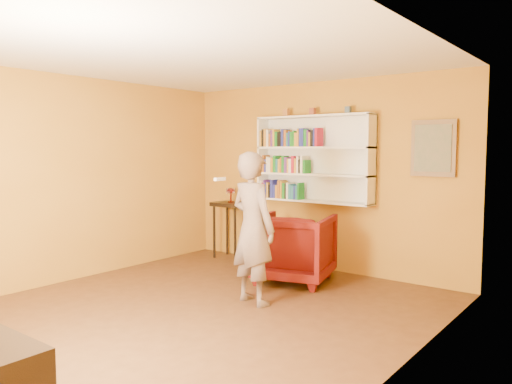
% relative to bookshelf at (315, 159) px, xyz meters
% --- Properties ---
extents(room_shell, '(5.30, 5.80, 2.88)m').
position_rel_bookshelf_xyz_m(room_shell, '(0.00, -2.41, -0.58)').
color(room_shell, '#492C17').
rests_on(room_shell, ground).
extents(bookshelf, '(1.80, 0.29, 1.23)m').
position_rel_bookshelf_xyz_m(bookshelf, '(0.00, 0.00, 0.00)').
color(bookshelf, white).
rests_on(bookshelf, room_shell).
extents(books_row_lower, '(0.70, 0.19, 0.27)m').
position_rel_bookshelf_xyz_m(books_row_lower, '(-0.52, -0.11, -0.46)').
color(books_row_lower, silver).
rests_on(books_row_lower, bookshelf).
extents(books_row_middle, '(0.80, 0.19, 0.25)m').
position_rel_bookshelf_xyz_m(books_row_middle, '(-0.46, -0.11, -0.09)').
color(books_row_middle, gold).
rests_on(books_row_middle, bookshelf).
extents(books_row_upper, '(1.00, 0.19, 0.27)m').
position_rel_bookshelf_xyz_m(books_row_upper, '(-0.36, -0.11, 0.30)').
color(books_row_upper, gold).
rests_on(books_row_upper, bookshelf).
extents(ornament_left, '(0.08, 0.08, 0.11)m').
position_rel_bookshelf_xyz_m(ornament_left, '(-0.47, -0.06, 0.67)').
color(ornament_left, '#B57033').
rests_on(ornament_left, bookshelf).
extents(ornament_centre, '(0.07, 0.07, 0.10)m').
position_rel_bookshelf_xyz_m(ornament_centre, '(-0.02, -0.06, 0.67)').
color(ornament_centre, brown).
rests_on(ornament_centre, bookshelf).
extents(ornament_right, '(0.07, 0.07, 0.09)m').
position_rel_bookshelf_xyz_m(ornament_right, '(0.54, -0.06, 0.67)').
color(ornament_right, '#43586F').
rests_on(ornament_right, bookshelf).
extents(framed_painting, '(0.55, 0.05, 0.70)m').
position_rel_bookshelf_xyz_m(framed_painting, '(1.65, 0.05, 0.16)').
color(framed_painting, brown).
rests_on(framed_painting, room_shell).
extents(console_table, '(0.55, 0.42, 0.89)m').
position_rel_bookshelf_xyz_m(console_table, '(-1.46, -0.16, -0.85)').
color(console_table, black).
rests_on(console_table, ground).
extents(ruby_lustre, '(0.15, 0.15, 0.23)m').
position_rel_bookshelf_xyz_m(ruby_lustre, '(-1.46, -0.16, -0.53)').
color(ruby_lustre, maroon).
rests_on(ruby_lustre, console_table).
extents(armchair, '(1.19, 1.21, 0.90)m').
position_rel_bookshelf_xyz_m(armchair, '(0.13, -0.75, -1.15)').
color(armchair, '#490507').
rests_on(armchair, ground).
extents(person, '(0.69, 0.52, 1.71)m').
position_rel_bookshelf_xyz_m(person, '(0.28, -1.82, -0.74)').
color(person, brown).
rests_on(person, ground).
extents(game_remote, '(0.04, 0.15, 0.04)m').
position_rel_bookshelf_xyz_m(game_remote, '(0.08, -2.14, -0.18)').
color(game_remote, silver).
rests_on(game_remote, person).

